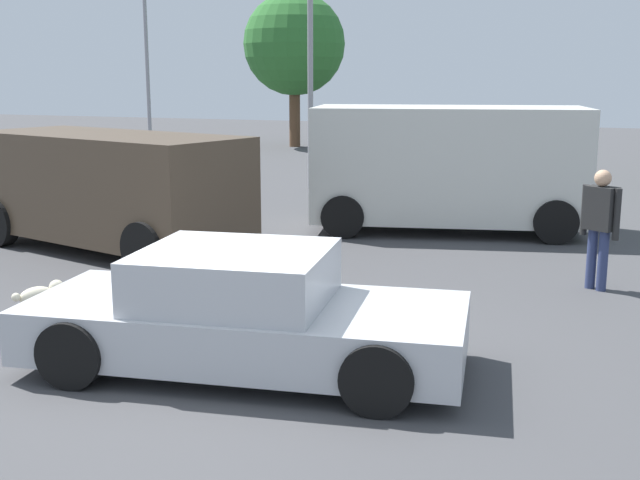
% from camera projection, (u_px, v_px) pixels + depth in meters
% --- Properties ---
extents(ground_plane, '(80.00, 80.00, 0.00)m').
position_uv_depth(ground_plane, '(226.00, 372.00, 7.77)').
color(ground_plane, '#424244').
extents(sedan_foreground, '(4.44, 2.35, 1.19)m').
position_uv_depth(sedan_foreground, '(243.00, 314.00, 7.76)').
color(sedan_foreground, '#B7BABF').
rests_on(sedan_foreground, ground_plane).
extents(dog, '(0.39, 0.60, 0.41)m').
position_uv_depth(dog, '(40.00, 295.00, 9.52)').
color(dog, beige).
rests_on(dog, ground_plane).
extents(van_white, '(5.17, 3.12, 2.26)m').
position_uv_depth(van_white, '(448.00, 165.00, 14.59)').
color(van_white, silver).
rests_on(van_white, ground_plane).
extents(suv_dark, '(5.10, 3.09, 1.90)m').
position_uv_depth(suv_dark, '(110.00, 187.00, 12.98)').
color(suv_dark, '#4C3D2D').
rests_on(suv_dark, ground_plane).
extents(pedestrian, '(0.50, 0.41, 1.61)m').
position_uv_depth(pedestrian, '(600.00, 219.00, 10.56)').
color(pedestrian, navy).
rests_on(pedestrian, ground_plane).
extents(light_post_near, '(0.44, 0.44, 5.55)m').
position_uv_depth(light_post_near, '(310.00, 33.00, 19.67)').
color(light_post_near, gray).
rests_on(light_post_near, ground_plane).
extents(light_post_mid, '(0.44, 0.44, 6.10)m').
position_uv_depth(light_post_mid, '(146.00, 37.00, 29.24)').
color(light_post_mid, gray).
rests_on(light_post_mid, ground_plane).
extents(tree_back_left, '(3.99, 3.99, 6.00)m').
position_uv_depth(tree_back_left, '(294.00, 44.00, 31.30)').
color(tree_back_left, brown).
rests_on(tree_back_left, ground_plane).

